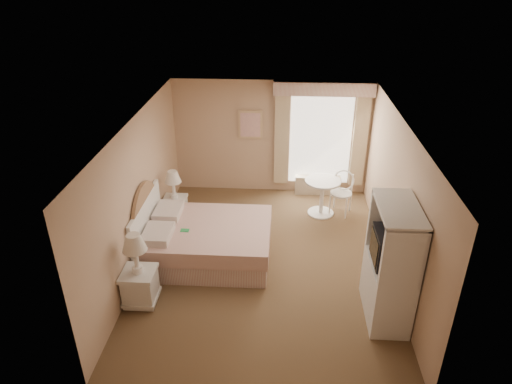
# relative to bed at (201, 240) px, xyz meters

# --- Properties ---
(room) EXTENTS (4.21, 5.51, 2.51)m
(room) POSITION_rel_bed_xyz_m (1.12, -0.04, 0.89)
(room) COLOR brown
(room) RESTS_ON ground
(window) EXTENTS (2.05, 0.22, 2.51)m
(window) POSITION_rel_bed_xyz_m (2.17, 2.62, 0.98)
(window) COLOR white
(window) RESTS_ON room
(framed_art) EXTENTS (0.52, 0.04, 0.62)m
(framed_art) POSITION_rel_bed_xyz_m (0.67, 2.68, 1.19)
(framed_art) COLOR tan
(framed_art) RESTS_ON room
(bed) EXTENTS (2.16, 1.69, 1.50)m
(bed) POSITION_rel_bed_xyz_m (0.00, 0.00, 0.00)
(bed) COLOR tan
(bed) RESTS_ON room
(nightstand_near) EXTENTS (0.50, 0.50, 1.20)m
(nightstand_near) POSITION_rel_bed_xyz_m (-0.72, -1.22, 0.09)
(nightstand_near) COLOR silver
(nightstand_near) RESTS_ON room
(nightstand_far) EXTENTS (0.45, 0.45, 1.08)m
(nightstand_far) POSITION_rel_bed_xyz_m (-0.72, 1.21, 0.05)
(nightstand_far) COLOR silver
(nightstand_far) RESTS_ON room
(round_table) EXTENTS (0.72, 0.72, 0.76)m
(round_table) POSITION_rel_bed_xyz_m (2.19, 1.69, 0.15)
(round_table) COLOR white
(round_table) RESTS_ON room
(cafe_chair) EXTENTS (0.56, 0.56, 0.90)m
(cafe_chair) POSITION_rel_bed_xyz_m (2.60, 1.79, 0.16)
(cafe_chair) COLOR white
(cafe_chair) RESTS_ON room
(armoire) EXTENTS (0.55, 1.09, 1.82)m
(armoire) POSITION_rel_bed_xyz_m (2.93, -1.25, 0.39)
(armoire) COLOR silver
(armoire) RESTS_ON room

